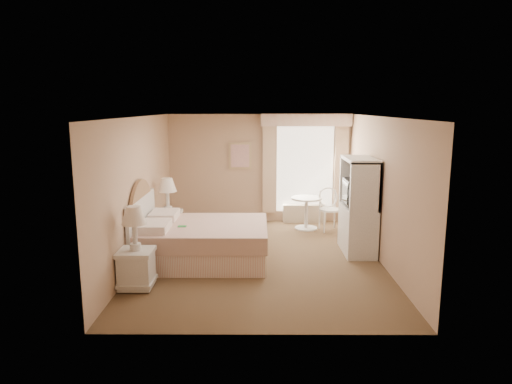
{
  "coord_description": "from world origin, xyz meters",
  "views": [
    {
      "loc": [
        -0.03,
        -7.76,
        2.67
      ],
      "look_at": [
        -0.07,
        0.3,
        1.15
      ],
      "focal_mm": 32.0,
      "sensor_mm": 36.0,
      "label": 1
    }
  ],
  "objects_px": {
    "nightstand_far": "(168,218)",
    "cafe_chair": "(329,206)",
    "bed": "(196,240)",
    "armoire": "(358,214)",
    "nightstand_near": "(136,258)",
    "round_table": "(306,208)"
  },
  "relations": [
    {
      "from": "nightstand_near",
      "to": "bed",
      "type": "bearing_deg",
      "value": 59.38
    },
    {
      "from": "bed",
      "to": "nightstand_far",
      "type": "relative_size",
      "value": 1.78
    },
    {
      "from": "cafe_chair",
      "to": "nightstand_far",
      "type": "bearing_deg",
      "value": -175.66
    },
    {
      "from": "round_table",
      "to": "cafe_chair",
      "type": "bearing_deg",
      "value": -9.96
    },
    {
      "from": "cafe_chair",
      "to": "armoire",
      "type": "height_order",
      "value": "armoire"
    },
    {
      "from": "round_table",
      "to": "nightstand_near",
      "type": "bearing_deg",
      "value": -130.42
    },
    {
      "from": "bed",
      "to": "armoire",
      "type": "relative_size",
      "value": 1.26
    },
    {
      "from": "bed",
      "to": "nightstand_near",
      "type": "distance_m",
      "value": 1.43
    },
    {
      "from": "nightstand_near",
      "to": "nightstand_far",
      "type": "height_order",
      "value": "nightstand_far"
    },
    {
      "from": "bed",
      "to": "round_table",
      "type": "relative_size",
      "value": 3.15
    },
    {
      "from": "cafe_chair",
      "to": "round_table",
      "type": "bearing_deg",
      "value": 160.56
    },
    {
      "from": "armoire",
      "to": "cafe_chair",
      "type": "bearing_deg",
      "value": 100.87
    },
    {
      "from": "bed",
      "to": "cafe_chair",
      "type": "height_order",
      "value": "bed"
    },
    {
      "from": "nightstand_far",
      "to": "cafe_chair",
      "type": "bearing_deg",
      "value": 13.82
    },
    {
      "from": "nightstand_far",
      "to": "armoire",
      "type": "height_order",
      "value": "armoire"
    },
    {
      "from": "bed",
      "to": "nightstand_near",
      "type": "bearing_deg",
      "value": -120.62
    },
    {
      "from": "nightstand_far",
      "to": "cafe_chair",
      "type": "relative_size",
      "value": 1.35
    },
    {
      "from": "bed",
      "to": "round_table",
      "type": "height_order",
      "value": "bed"
    },
    {
      "from": "bed",
      "to": "nightstand_near",
      "type": "height_order",
      "value": "bed"
    },
    {
      "from": "bed",
      "to": "armoire",
      "type": "distance_m",
      "value": 2.99
    },
    {
      "from": "round_table",
      "to": "cafe_chair",
      "type": "relative_size",
      "value": 0.76
    },
    {
      "from": "bed",
      "to": "nightstand_far",
      "type": "xyz_separation_m",
      "value": [
        -0.73,
        1.23,
        0.1
      ]
    }
  ]
}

